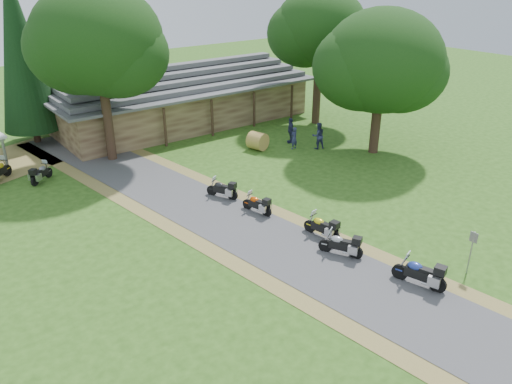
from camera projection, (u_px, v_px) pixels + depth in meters
ground at (344, 278)px, 21.03m from camera, size 120.00×120.00×0.00m
driveway at (275, 243)px, 23.65m from camera, size 51.95×51.95×0.00m
lodge at (182, 93)px, 40.66m from camera, size 21.40×9.40×4.90m
motorcycle_row_a at (420, 271)px, 20.29m from camera, size 1.21×2.10×1.37m
motorcycle_row_b at (341, 243)px, 22.44m from camera, size 1.37×1.88×1.24m
motorcycle_row_c at (322, 226)px, 23.93m from camera, size 0.87×1.90×1.26m
motorcycle_row_d at (257, 203)px, 26.32m from camera, size 0.92×1.75×1.14m
motorcycle_row_e at (222, 188)px, 28.02m from camera, size 1.26×1.81×1.19m
motorcycle_carport_b at (41, 172)px, 30.14m from camera, size 1.71×1.54×1.19m
person_a at (294, 136)px, 35.33m from camera, size 0.57×0.44×1.88m
person_b at (318, 133)px, 35.30m from camera, size 0.75×0.64×2.25m
person_c at (291, 128)px, 36.50m from camera, size 0.71×0.77×2.20m
hay_bale at (258, 141)px, 35.33m from camera, size 1.51×1.44×1.26m
sign_post at (470, 253)px, 20.93m from camera, size 0.37×0.06×2.03m
oak_lodge_left at (101, 64)px, 31.18m from camera, size 8.06×8.06×12.69m
oak_lodge_right at (319, 47)px, 38.98m from camera, size 7.09×7.09×12.28m
oak_driveway at (380, 79)px, 32.99m from camera, size 7.96×7.96×10.18m
cedar_near at (21, 57)px, 34.46m from camera, size 4.10×4.10×12.44m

